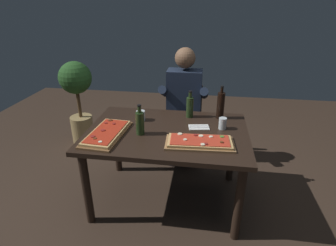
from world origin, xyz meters
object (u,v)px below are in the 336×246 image
(dining_table, at_px, (167,140))
(wine_bottle_dark, at_px, (221,105))
(vinegar_bottle_green, at_px, (140,123))
(tumbler_far_side, at_px, (223,124))
(tumbler_near_camera, at_px, (141,116))
(pizza_rectangular_left, at_px, (107,133))
(oil_bottle_amber, at_px, (190,107))
(diner_chair, at_px, (184,119))
(potted_plant_corner, at_px, (78,96))
(pizza_rectangular_front, at_px, (200,142))
(seated_diner, at_px, (184,102))

(dining_table, xyz_separation_m, wine_bottle_dark, (0.46, 0.34, 0.23))
(vinegar_bottle_green, height_order, tumbler_far_side, vinegar_bottle_green)
(tumbler_near_camera, bearing_deg, pizza_rectangular_left, -121.03)
(oil_bottle_amber, relative_size, tumbler_far_side, 2.55)
(pizza_rectangular_left, relative_size, diner_chair, 0.64)
(dining_table, bearing_deg, wine_bottle_dark, 36.81)
(pizza_rectangular_left, bearing_deg, potted_plant_corner, 125.72)
(pizza_rectangular_left, bearing_deg, wine_bottle_dark, 28.19)
(pizza_rectangular_front, distance_m, seated_diner, 0.97)
(dining_table, relative_size, diner_chair, 1.61)
(dining_table, xyz_separation_m, seated_diner, (0.08, 0.74, 0.10))
(dining_table, relative_size, pizza_rectangular_front, 2.52)
(dining_table, height_order, potted_plant_corner, potted_plant_corner)
(dining_table, distance_m, pizza_rectangular_left, 0.53)
(dining_table, height_order, tumbler_near_camera, tumbler_near_camera)
(dining_table, height_order, tumbler_far_side, tumbler_far_side)
(dining_table, height_order, diner_chair, diner_chair)
(dining_table, xyz_separation_m, pizza_rectangular_front, (0.29, -0.21, 0.12))
(pizza_rectangular_front, relative_size, pizza_rectangular_left, 0.99)
(pizza_rectangular_front, height_order, potted_plant_corner, potted_plant_corner)
(wine_bottle_dark, relative_size, vinegar_bottle_green, 1.21)
(tumbler_far_side, bearing_deg, vinegar_bottle_green, -163.62)
(tumbler_near_camera, height_order, tumbler_far_side, tumbler_far_side)
(wine_bottle_dark, bearing_deg, tumbler_far_side, -85.93)
(vinegar_bottle_green, bearing_deg, dining_table, 24.03)
(pizza_rectangular_left, xyz_separation_m, seated_diner, (0.57, 0.90, -0.02))
(oil_bottle_amber, bearing_deg, wine_bottle_dark, 2.49)
(dining_table, relative_size, seated_diner, 1.05)
(tumbler_far_side, height_order, potted_plant_corner, potted_plant_corner)
(pizza_rectangular_left, height_order, vinegar_bottle_green, vinegar_bottle_green)
(pizza_rectangular_front, bearing_deg, pizza_rectangular_left, 177.04)
(pizza_rectangular_front, distance_m, tumbler_far_side, 0.37)
(pizza_rectangular_front, height_order, diner_chair, diner_chair)
(vinegar_bottle_green, height_order, potted_plant_corner, potted_plant_corner)
(tumbler_near_camera, bearing_deg, pizza_rectangular_front, -34.29)
(tumbler_near_camera, distance_m, tumbler_far_side, 0.76)
(vinegar_bottle_green, bearing_deg, wine_bottle_dark, 33.10)
(wine_bottle_dark, xyz_separation_m, diner_chair, (-0.39, 0.51, -0.39))
(seated_diner, bearing_deg, tumbler_near_camera, -122.84)
(tumbler_far_side, bearing_deg, seated_diner, 122.63)
(vinegar_bottle_green, bearing_deg, pizza_rectangular_left, -165.97)
(tumbler_near_camera, distance_m, diner_chair, 0.82)
(pizza_rectangular_front, distance_m, tumbler_near_camera, 0.69)
(oil_bottle_amber, distance_m, seated_diner, 0.43)
(tumbler_far_side, distance_m, diner_chair, 0.90)
(pizza_rectangular_front, distance_m, vinegar_bottle_green, 0.53)
(vinegar_bottle_green, distance_m, potted_plant_corner, 1.49)
(dining_table, height_order, pizza_rectangular_front, pizza_rectangular_front)
(dining_table, distance_m, pizza_rectangular_front, 0.37)
(potted_plant_corner, bearing_deg, wine_bottle_dark, -18.59)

